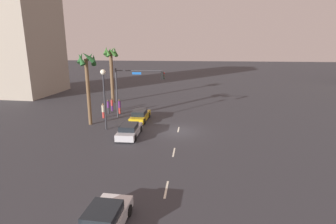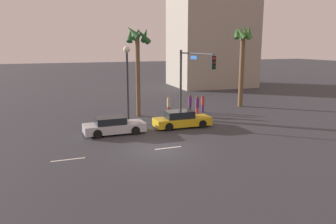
{
  "view_description": "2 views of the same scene",
  "coord_description": "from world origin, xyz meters",
  "px_view_note": "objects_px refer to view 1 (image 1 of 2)",
  "views": [
    {
      "loc": [
        -27.1,
        -1.67,
        9.14
      ],
      "look_at": [
        0.54,
        1.14,
        1.93
      ],
      "focal_mm": 28.82,
      "sensor_mm": 36.0,
      "label": 1
    },
    {
      "loc": [
        -6.78,
        -19.08,
        6.52
      ],
      "look_at": [
        1.29,
        2.11,
        1.92
      ],
      "focal_mm": 35.4,
      "sensor_mm": 36.0,
      "label": 2
    }
  ],
  "objects_px": {
    "car_2": "(140,116)",
    "palm_tree_1": "(87,70)",
    "car_0": "(105,219)",
    "streetlamp": "(104,88)",
    "palm_tree_0": "(111,62)",
    "traffic_signal": "(133,84)",
    "pedestrian_2": "(112,104)",
    "car_1": "(129,130)",
    "building_1": "(20,34)",
    "pedestrian_0": "(119,106)",
    "pedestrian_1": "(103,110)",
    "pedestrian_3": "(108,106)"
  },
  "relations": [
    {
      "from": "pedestrian_3",
      "to": "palm_tree_1",
      "type": "height_order",
      "value": "palm_tree_1"
    },
    {
      "from": "palm_tree_1",
      "to": "building_1",
      "type": "distance_m",
      "value": 25.95
    },
    {
      "from": "car_0",
      "to": "traffic_signal",
      "type": "distance_m",
      "value": 21.14
    },
    {
      "from": "pedestrian_1",
      "to": "building_1",
      "type": "height_order",
      "value": "building_1"
    },
    {
      "from": "pedestrian_1",
      "to": "pedestrian_3",
      "type": "distance_m",
      "value": 2.22
    },
    {
      "from": "car_0",
      "to": "traffic_signal",
      "type": "xyz_separation_m",
      "value": [
        20.59,
        3.17,
        3.59
      ]
    },
    {
      "from": "car_0",
      "to": "palm_tree_0",
      "type": "relative_size",
      "value": 0.46
    },
    {
      "from": "streetlamp",
      "to": "palm_tree_0",
      "type": "height_order",
      "value": "palm_tree_0"
    },
    {
      "from": "palm_tree_1",
      "to": "traffic_signal",
      "type": "bearing_deg",
      "value": -52.24
    },
    {
      "from": "traffic_signal",
      "to": "pedestrian_2",
      "type": "distance_m",
      "value": 5.82
    },
    {
      "from": "pedestrian_0",
      "to": "pedestrian_2",
      "type": "xyz_separation_m",
      "value": [
        1.28,
        1.4,
        -0.08
      ]
    },
    {
      "from": "car_1",
      "to": "traffic_signal",
      "type": "relative_size",
      "value": 0.74
    },
    {
      "from": "car_1",
      "to": "streetlamp",
      "type": "height_order",
      "value": "streetlamp"
    },
    {
      "from": "streetlamp",
      "to": "car_1",
      "type": "bearing_deg",
      "value": -122.12
    },
    {
      "from": "car_2",
      "to": "pedestrian_0",
      "type": "xyz_separation_m",
      "value": [
        3.01,
        3.36,
        0.39
      ]
    },
    {
      "from": "streetlamp",
      "to": "palm_tree_0",
      "type": "relative_size",
      "value": 0.75
    },
    {
      "from": "car_2",
      "to": "building_1",
      "type": "relative_size",
      "value": 0.22
    },
    {
      "from": "building_1",
      "to": "car_1",
      "type": "bearing_deg",
      "value": -127.97
    },
    {
      "from": "car_0",
      "to": "car_2",
      "type": "xyz_separation_m",
      "value": [
        19.33,
        2.15,
        0.02
      ]
    },
    {
      "from": "palm_tree_0",
      "to": "building_1",
      "type": "height_order",
      "value": "building_1"
    },
    {
      "from": "car_0",
      "to": "streetlamp",
      "type": "relative_size",
      "value": 0.62
    },
    {
      "from": "car_2",
      "to": "traffic_signal",
      "type": "height_order",
      "value": "traffic_signal"
    },
    {
      "from": "palm_tree_0",
      "to": "palm_tree_1",
      "type": "bearing_deg",
      "value": -175.27
    },
    {
      "from": "pedestrian_0",
      "to": "pedestrian_2",
      "type": "height_order",
      "value": "pedestrian_0"
    },
    {
      "from": "pedestrian_0",
      "to": "pedestrian_1",
      "type": "distance_m",
      "value": 2.67
    },
    {
      "from": "car_0",
      "to": "palm_tree_1",
      "type": "xyz_separation_m",
      "value": [
        17.29,
        7.43,
        5.55
      ]
    },
    {
      "from": "streetlamp",
      "to": "pedestrian_2",
      "type": "relative_size",
      "value": 3.67
    },
    {
      "from": "car_1",
      "to": "building_1",
      "type": "relative_size",
      "value": 0.21
    },
    {
      "from": "streetlamp",
      "to": "building_1",
      "type": "xyz_separation_m",
      "value": [
        19.0,
        21.04,
        6.06
      ]
    },
    {
      "from": "pedestrian_1",
      "to": "palm_tree_0",
      "type": "bearing_deg",
      "value": 9.43
    },
    {
      "from": "streetlamp",
      "to": "palm_tree_1",
      "type": "height_order",
      "value": "palm_tree_1"
    },
    {
      "from": "pedestrian_0",
      "to": "palm_tree_1",
      "type": "xyz_separation_m",
      "value": [
        -5.05,
        1.92,
        5.14
      ]
    },
    {
      "from": "car_2",
      "to": "palm_tree_1",
      "type": "distance_m",
      "value": 7.92
    },
    {
      "from": "palm_tree_0",
      "to": "building_1",
      "type": "distance_m",
      "value": 19.2
    },
    {
      "from": "traffic_signal",
      "to": "pedestrian_1",
      "type": "distance_m",
      "value": 4.98
    },
    {
      "from": "traffic_signal",
      "to": "building_1",
      "type": "relative_size",
      "value": 0.29
    },
    {
      "from": "car_1",
      "to": "palm_tree_0",
      "type": "relative_size",
      "value": 0.52
    },
    {
      "from": "car_1",
      "to": "traffic_signal",
      "type": "height_order",
      "value": "traffic_signal"
    },
    {
      "from": "streetlamp",
      "to": "pedestrian_1",
      "type": "bearing_deg",
      "value": 22.25
    },
    {
      "from": "streetlamp",
      "to": "pedestrian_1",
      "type": "xyz_separation_m",
      "value": [
        4.38,
        1.79,
        -3.52
      ]
    },
    {
      "from": "traffic_signal",
      "to": "car_0",
      "type": "bearing_deg",
      "value": -171.25
    },
    {
      "from": "pedestrian_0",
      "to": "pedestrian_1",
      "type": "relative_size",
      "value": 1.04
    },
    {
      "from": "pedestrian_0",
      "to": "palm_tree_1",
      "type": "distance_m",
      "value": 7.46
    },
    {
      "from": "pedestrian_3",
      "to": "building_1",
      "type": "relative_size",
      "value": 0.09
    },
    {
      "from": "traffic_signal",
      "to": "building_1",
      "type": "bearing_deg",
      "value": 58.5
    },
    {
      "from": "car_0",
      "to": "palm_tree_1",
      "type": "height_order",
      "value": "palm_tree_1"
    },
    {
      "from": "pedestrian_0",
      "to": "streetlamp",
      "type": "bearing_deg",
      "value": -176.76
    },
    {
      "from": "pedestrian_1",
      "to": "palm_tree_1",
      "type": "bearing_deg",
      "value": 169.69
    },
    {
      "from": "streetlamp",
      "to": "pedestrian_3",
      "type": "xyz_separation_m",
      "value": [
        6.6,
        1.86,
        -3.51
      ]
    },
    {
      "from": "palm_tree_0",
      "to": "palm_tree_1",
      "type": "distance_m",
      "value": 11.66
    }
  ]
}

